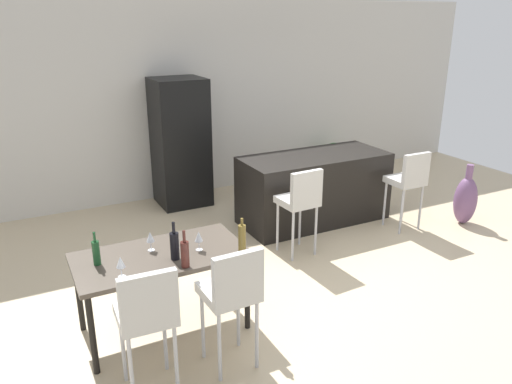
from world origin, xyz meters
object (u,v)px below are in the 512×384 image
object	(u,v)px
bar_chair_left	(301,199)
dining_table	(161,261)
bar_chair_middle	(409,178)
refrigerator	(180,143)
wine_glass_far	(121,262)
potted_plant	(334,157)
floor_vase	(465,200)
wine_bottle_corner	(242,238)
kitchen_island	(314,188)
dining_chair_far	(232,290)
wine_bottle_inner	(185,254)
dining_chair_near	(147,312)
wine_bottle_near	(96,252)
wine_bottle_left	(175,245)
wine_glass_right	(150,237)
wine_glass_middle	(199,237)

from	to	relation	value
bar_chair_left	dining_table	bearing A→B (deg)	-159.02
bar_chair_middle	refrigerator	distance (m)	3.21
wine_glass_far	potted_plant	size ratio (longest dim) A/B	0.29
wine_glass_far	floor_vase	world-z (taller)	wine_glass_far
wine_bottle_corner	refrigerator	size ratio (longest dim) A/B	0.17
kitchen_island	bar_chair_left	world-z (taller)	bar_chair_left
dining_chair_far	wine_bottle_inner	size ratio (longest dim) A/B	3.32
dining_chair_near	dining_table	bearing A→B (deg)	66.31
dining_chair_far	wine_bottle_near	bearing A→B (deg)	136.28
kitchen_island	dining_table	size ratio (longest dim) A/B	1.37
bar_chair_middle	wine_bottle_left	distance (m)	3.49
bar_chair_left	dining_table	size ratio (longest dim) A/B	0.73
dining_chair_near	wine_bottle_left	distance (m)	0.75
wine_bottle_inner	wine_glass_right	distance (m)	0.45
bar_chair_middle	wine_bottle_left	world-z (taller)	wine_bottle_left
wine_glass_middle	floor_vase	bearing A→B (deg)	8.14
wine_bottle_near	refrigerator	distance (m)	3.40
dining_chair_far	potted_plant	bearing A→B (deg)	45.72
wine_glass_right	floor_vase	xyz separation A→B (m)	(4.36, 0.39, -0.53)
dining_chair_far	bar_chair_middle	bearing A→B (deg)	24.83
bar_chair_middle	dining_table	bearing A→B (deg)	-168.47
wine_bottle_left	refrigerator	size ratio (longest dim) A/B	0.18
refrigerator	wine_glass_far	bearing A→B (deg)	-116.37
dining_chair_near	floor_vase	xyz separation A→B (m)	(4.64, 1.24, -0.37)
refrigerator	wine_bottle_corner	bearing A→B (deg)	-100.15
wine_glass_middle	wine_glass_far	xyz separation A→B (m)	(-0.70, -0.17, 0.00)
bar_chair_left	refrigerator	bearing A→B (deg)	105.42
wine_bottle_left	floor_vase	size ratio (longest dim) A/B	0.40
kitchen_island	dining_table	xyz separation A→B (m)	(-2.57, -1.51, 0.21)
kitchen_island	floor_vase	bearing A→B (deg)	-30.25
wine_bottle_corner	refrigerator	distance (m)	3.32
dining_table	potted_plant	world-z (taller)	dining_table
wine_glass_far	potted_plant	world-z (taller)	wine_glass_far
dining_chair_near	wine_glass_middle	distance (m)	0.95
bar_chair_left	refrigerator	size ratio (longest dim) A/B	0.57
dining_table	wine_glass_middle	bearing A→B (deg)	-13.32
wine_bottle_corner	wine_bottle_near	bearing A→B (deg)	163.29
kitchen_island	wine_glass_right	distance (m)	3.00
bar_chair_middle	floor_vase	bearing A→B (deg)	-14.09
wine_bottle_left	wine_bottle_inner	world-z (taller)	wine_bottle_left
wine_bottle_inner	wine_glass_right	world-z (taller)	wine_bottle_inner
wine_bottle_near	wine_glass_middle	world-z (taller)	wine_bottle_near
floor_vase	dining_table	bearing A→B (deg)	-173.46
bar_chair_left	wine_glass_middle	distance (m)	1.72
kitchen_island	wine_bottle_corner	xyz separation A→B (m)	(-1.94, -1.80, 0.41)
kitchen_island	potted_plant	size ratio (longest dim) A/B	3.25
wine_bottle_left	wine_bottle_corner	bearing A→B (deg)	-14.96
potted_plant	bar_chair_left	bearing A→B (deg)	-132.93
wine_bottle_inner	wine_glass_middle	distance (m)	0.31
kitchen_island	dining_table	distance (m)	2.99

